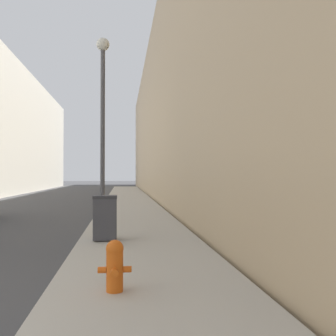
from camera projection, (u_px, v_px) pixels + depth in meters
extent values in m
cube|color=#ADA89E|center=(130.00, 204.00, 22.08)|extent=(3.13, 60.00, 0.15)
cube|color=tan|center=(221.00, 120.00, 31.06)|extent=(12.00, 60.00, 12.71)
cylinder|color=#D15614|center=(115.00, 272.00, 5.37)|extent=(0.24, 0.24, 0.57)
sphere|color=#D15614|center=(115.00, 249.00, 5.38)|extent=(0.25, 0.25, 0.25)
cylinder|color=#D15614|center=(115.00, 243.00, 5.38)|extent=(0.07, 0.07, 0.05)
cylinder|color=#D15614|center=(114.00, 273.00, 5.19)|extent=(0.11, 0.12, 0.11)
cylinder|color=#D15614|center=(102.00, 270.00, 5.35)|extent=(0.12, 0.09, 0.09)
cylinder|color=#D15614|center=(127.00, 269.00, 5.40)|extent=(0.12, 0.09, 0.09)
cube|color=#3D3D42|center=(105.00, 219.00, 9.55)|extent=(0.58, 0.54, 1.03)
cube|color=#2D2D31|center=(105.00, 197.00, 9.56)|extent=(0.60, 0.55, 0.08)
cylinder|color=black|center=(96.00, 236.00, 9.74)|extent=(0.05, 0.16, 0.16)
cylinder|color=black|center=(115.00, 235.00, 9.80)|extent=(0.05, 0.16, 0.16)
cylinder|color=#4C4C51|center=(102.00, 218.00, 13.20)|extent=(0.30, 0.30, 0.25)
cylinder|color=#4C4C51|center=(103.00, 135.00, 13.25)|extent=(0.16, 0.16, 6.13)
sphere|color=silver|center=(103.00, 44.00, 13.30)|extent=(0.46, 0.46, 0.46)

